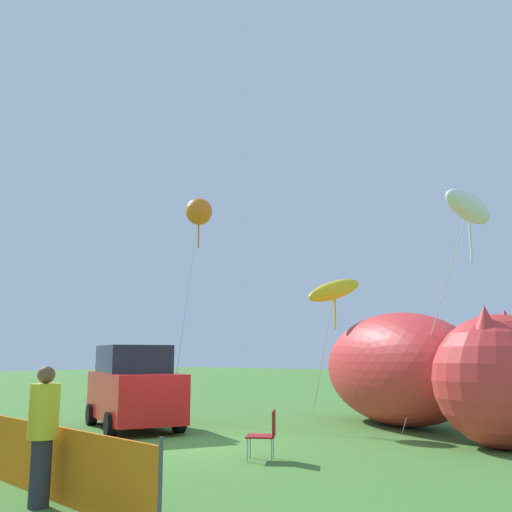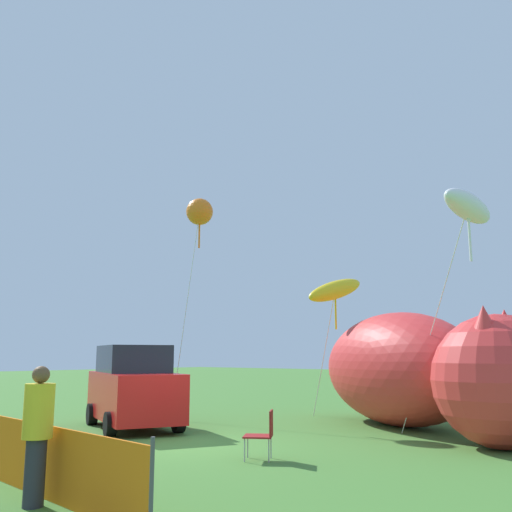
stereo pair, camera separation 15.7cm
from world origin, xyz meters
TOP-DOWN VIEW (x-y plane):
  - ground_plane at (0.00, 0.00)m, footprint 120.00×120.00m
  - parked_car at (-3.13, 1.11)m, footprint 4.67×3.46m
  - folding_chair at (2.69, -0.31)m, footprint 0.75×0.75m
  - inflatable_cat at (3.11, 5.80)m, footprint 8.69×7.07m
  - spectator_in_blue_shirt at (2.49, -4.94)m, footprint 0.40×0.40m
  - kite_orange_flower at (-4.09, 4.48)m, footprint 0.94×1.82m
  - kite_yellow_hero at (-0.12, 6.94)m, footprint 1.66×2.60m
  - kite_white_ghost at (5.42, 3.95)m, footprint 2.84×2.10m

SIDE VIEW (x-z plane):
  - ground_plane at x=0.00m, z-range 0.00..0.00m
  - folding_chair at x=2.69m, z-range 0.07..1.00m
  - spectator_in_blue_shirt at x=2.49m, z-range 0.08..1.93m
  - parked_car at x=-3.13m, z-range -0.04..2.22m
  - inflatable_cat at x=3.11m, z-range -0.12..3.10m
  - kite_yellow_hero at x=-0.12m, z-range 1.71..6.51m
  - kite_white_ghost at x=5.42m, z-range 2.46..8.37m
  - kite_orange_flower at x=-4.09m, z-range 3.22..10.66m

